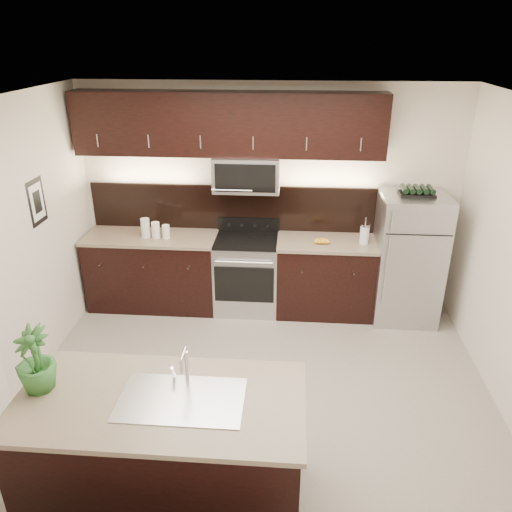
% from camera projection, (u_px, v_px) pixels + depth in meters
% --- Properties ---
extents(ground, '(4.50, 4.50, 0.00)m').
position_uv_depth(ground, '(256.00, 396.00, 4.77)').
color(ground, gray).
rests_on(ground, ground).
extents(room_walls, '(4.52, 4.02, 2.71)m').
position_uv_depth(room_walls, '(242.00, 233.00, 4.05)').
color(room_walls, silver).
rests_on(room_walls, ground).
extents(counter_run, '(3.51, 0.65, 0.94)m').
position_uv_depth(counter_run, '(230.00, 273.00, 6.15)').
color(counter_run, black).
rests_on(counter_run, ground).
extents(upper_fixtures, '(3.49, 0.40, 1.66)m').
position_uv_depth(upper_fixtures, '(231.00, 134.00, 5.59)').
color(upper_fixtures, black).
rests_on(upper_fixtures, counter_run).
extents(island, '(1.96, 0.96, 0.94)m').
position_uv_depth(island, '(165.00, 451.00, 3.54)').
color(island, black).
rests_on(island, ground).
extents(sink_faucet, '(0.84, 0.50, 0.28)m').
position_uv_depth(sink_faucet, '(181.00, 397.00, 3.34)').
color(sink_faucet, silver).
rests_on(sink_faucet, island).
extents(refrigerator, '(0.74, 0.67, 1.54)m').
position_uv_depth(refrigerator, '(408.00, 259.00, 5.82)').
color(refrigerator, '#B2B2B7').
rests_on(refrigerator, ground).
extents(wine_rack, '(0.38, 0.24, 0.09)m').
position_uv_depth(wine_rack, '(417.00, 191.00, 5.48)').
color(wine_rack, black).
rests_on(wine_rack, refrigerator).
extents(plant, '(0.35, 0.35, 0.48)m').
position_uv_depth(plant, '(35.00, 359.00, 3.35)').
color(plant, '#2B6428').
rests_on(plant, island).
extents(canisters, '(0.35, 0.12, 0.23)m').
position_uv_depth(canisters, '(153.00, 229.00, 5.92)').
color(canisters, silver).
rests_on(canisters, counter_run).
extents(french_press, '(0.11, 0.11, 0.32)m').
position_uv_depth(french_press, '(364.00, 234.00, 5.75)').
color(french_press, silver).
rests_on(french_press, counter_run).
extents(bananas, '(0.19, 0.15, 0.06)m').
position_uv_depth(bananas, '(317.00, 241.00, 5.79)').
color(bananas, gold).
rests_on(bananas, counter_run).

